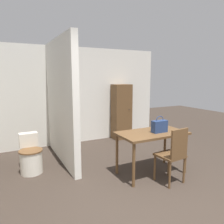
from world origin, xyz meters
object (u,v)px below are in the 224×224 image
(handbag, at_px, (159,126))
(wooden_cabinet, at_px, (121,112))
(toilet, at_px, (31,157))
(dining_table, at_px, (152,137))
(wooden_chair, at_px, (173,153))

(handbag, bearing_deg, wooden_cabinet, 76.96)
(toilet, bearing_deg, dining_table, -28.68)
(handbag, relative_size, wooden_cabinet, 0.19)
(toilet, height_order, wooden_cabinet, wooden_cabinet)
(dining_table, relative_size, wooden_chair, 1.30)
(wooden_chair, height_order, wooden_cabinet, wooden_cabinet)
(dining_table, xyz_separation_m, wooden_chair, (0.08, -0.47, -0.17))
(wooden_chair, bearing_deg, handbag, 80.43)
(wooden_cabinet, bearing_deg, dining_table, -106.05)
(toilet, xyz_separation_m, wooden_cabinet, (2.59, 1.19, 0.48))
(handbag, distance_m, wooden_cabinet, 2.39)
(dining_table, bearing_deg, wooden_chair, -79.94)
(wooden_chair, relative_size, toilet, 1.37)
(wooden_chair, distance_m, wooden_cabinet, 2.80)
(dining_table, height_order, handbag, handbag)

